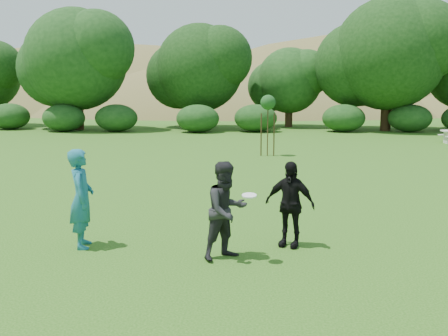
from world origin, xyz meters
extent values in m
plane|color=#19470C|center=(0.00, 0.00, 0.00)|extent=(120.00, 120.00, 0.00)
imported|color=#1A6378|center=(-2.58, -0.40, 1.00)|extent=(0.65, 0.83, 2.00)
imported|color=black|center=(0.36, -0.85, 0.93)|extent=(1.14, 1.12, 1.85)
imported|color=black|center=(1.57, -0.02, 0.87)|extent=(1.11, 0.77, 1.75)
cylinder|color=white|center=(0.79, -1.08, 1.27)|extent=(0.27, 0.27, 0.06)
cylinder|color=#3F2D18|center=(1.20, 13.48, 1.25)|extent=(0.05, 0.05, 2.50)
sphere|color=#1A4A1A|center=(1.20, 13.48, 2.50)|extent=(0.70, 0.70, 0.70)
cylinder|color=#3B2B17|center=(0.90, 13.48, 1.00)|extent=(0.06, 0.06, 2.00)
cylinder|color=#392916|center=(1.50, 13.48, 1.00)|extent=(0.06, 0.06, 2.00)
cube|color=beige|center=(11.45, 19.52, 0.34)|extent=(0.10, 0.70, 0.68)
ellipsoid|color=olive|center=(-25.00, 70.00, -12.10)|extent=(110.00, 70.00, 44.00)
ellipsoid|color=olive|center=(20.00, 72.00, -14.30)|extent=(100.00, 64.00, 52.00)
ellipsoid|color=olive|center=(-5.00, 58.00, -7.70)|extent=(80.00, 50.00, 28.00)
cylinder|color=#3A2616|center=(-13.00, 27.00, 1.57)|extent=(0.73, 0.73, 3.15)
sphere|color=#194214|center=(-13.00, 27.00, 5.23)|extent=(7.54, 7.54, 7.54)
cylinder|color=#3A2616|center=(-4.00, 29.00, 1.40)|extent=(0.68, 0.68, 2.80)
sphere|color=#194214|center=(-4.00, 29.00, 4.66)|extent=(6.73, 6.73, 6.73)
cylinder|color=#3A2616|center=(3.00, 31.00, 1.14)|extent=(0.60, 0.60, 2.27)
sphere|color=#194214|center=(3.00, 31.00, 3.71)|extent=(5.22, 5.22, 5.22)
cylinder|color=#3A2616|center=(10.00, 28.00, 1.66)|extent=(0.76, 0.76, 3.32)
sphere|color=#194214|center=(10.00, 28.00, 5.56)|extent=(8.12, 8.12, 8.12)
camera|label=1|loc=(1.05, -9.87, 3.20)|focal=40.00mm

